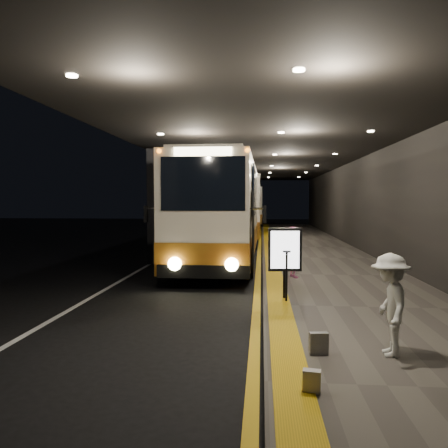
{
  "coord_description": "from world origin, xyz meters",
  "views": [
    {
      "loc": [
        2.46,
        -12.67,
        2.43
      ],
      "look_at": [
        1.28,
        0.96,
        1.7
      ],
      "focal_mm": 35.0,
      "sensor_mm": 36.0,
      "label": 1
    }
  ],
  "objects_px": {
    "coach_second": "(238,210)",
    "coach_third": "(247,208)",
    "passenger_boarding": "(294,252)",
    "bag_plain": "(312,381)",
    "passenger_waiting_white": "(390,305)",
    "coach_main": "(223,215)",
    "bag_polka": "(319,344)",
    "stanchion_post": "(287,277)",
    "info_sign": "(285,251)"
  },
  "relations": [
    {
      "from": "coach_second",
      "to": "coach_third",
      "type": "distance_m",
      "value": 14.45
    },
    {
      "from": "passenger_boarding",
      "to": "bag_plain",
      "type": "xyz_separation_m",
      "value": [
        -0.35,
        -7.89,
        -0.62
      ]
    },
    {
      "from": "coach_second",
      "to": "passenger_waiting_white",
      "type": "xyz_separation_m",
      "value": [
        3.49,
        -22.24,
        -0.93
      ]
    },
    {
      "from": "coach_main",
      "to": "bag_plain",
      "type": "xyz_separation_m",
      "value": [
        2.14,
        -12.25,
        -1.56
      ]
    },
    {
      "from": "coach_second",
      "to": "passenger_waiting_white",
      "type": "bearing_deg",
      "value": -83.4
    },
    {
      "from": "bag_polka",
      "to": "bag_plain",
      "type": "height_order",
      "value": "bag_polka"
    },
    {
      "from": "passenger_waiting_white",
      "to": "coach_third",
      "type": "bearing_deg",
      "value": -169.51
    },
    {
      "from": "coach_main",
      "to": "passenger_waiting_white",
      "type": "bearing_deg",
      "value": -72.06
    },
    {
      "from": "passenger_waiting_white",
      "to": "bag_polka",
      "type": "height_order",
      "value": "passenger_waiting_white"
    },
    {
      "from": "passenger_waiting_white",
      "to": "stanchion_post",
      "type": "relative_size",
      "value": 1.33
    },
    {
      "from": "info_sign",
      "to": "coach_third",
      "type": "bearing_deg",
      "value": 88.34
    },
    {
      "from": "coach_main",
      "to": "stanchion_post",
      "type": "distance_m",
      "value": 7.93
    },
    {
      "from": "bag_plain",
      "to": "stanchion_post",
      "type": "height_order",
      "value": "stanchion_post"
    },
    {
      "from": "coach_second",
      "to": "bag_polka",
      "type": "distance_m",
      "value": 22.5
    },
    {
      "from": "bag_polka",
      "to": "bag_plain",
      "type": "bearing_deg",
      "value": -100.78
    },
    {
      "from": "coach_second",
      "to": "stanchion_post",
      "type": "relative_size",
      "value": 10.77
    },
    {
      "from": "passenger_boarding",
      "to": "passenger_waiting_white",
      "type": "relative_size",
      "value": 1.0
    },
    {
      "from": "coach_third",
      "to": "passenger_boarding",
      "type": "xyz_separation_m",
      "value": [
        2.41,
        -30.17,
        -0.84
      ]
    },
    {
      "from": "coach_third",
      "to": "passenger_waiting_white",
      "type": "bearing_deg",
      "value": -87.8
    },
    {
      "from": "passenger_waiting_white",
      "to": "coach_main",
      "type": "bearing_deg",
      "value": -157.23
    },
    {
      "from": "coach_third",
      "to": "stanchion_post",
      "type": "bearing_deg",
      "value": -89.54
    },
    {
      "from": "coach_second",
      "to": "info_sign",
      "type": "bearing_deg",
      "value": -85.75
    },
    {
      "from": "coach_second",
      "to": "info_sign",
      "type": "xyz_separation_m",
      "value": [
        2.14,
        -18.59,
        -0.58
      ]
    },
    {
      "from": "coach_second",
      "to": "passenger_waiting_white",
      "type": "distance_m",
      "value": 22.54
    },
    {
      "from": "coach_second",
      "to": "info_sign",
      "type": "relative_size",
      "value": 7.43
    },
    {
      "from": "coach_second",
      "to": "stanchion_post",
      "type": "height_order",
      "value": "coach_second"
    },
    {
      "from": "coach_third",
      "to": "info_sign",
      "type": "distance_m",
      "value": 33.11
    },
    {
      "from": "coach_main",
      "to": "coach_third",
      "type": "xyz_separation_m",
      "value": [
        0.09,
        25.81,
        -0.1
      ]
    },
    {
      "from": "coach_main",
      "to": "coach_second",
      "type": "height_order",
      "value": "coach_main"
    },
    {
      "from": "coach_main",
      "to": "passenger_waiting_white",
      "type": "height_order",
      "value": "coach_main"
    },
    {
      "from": "passenger_boarding",
      "to": "info_sign",
      "type": "distance_m",
      "value": 2.92
    },
    {
      "from": "coach_main",
      "to": "passenger_boarding",
      "type": "relative_size",
      "value": 8.17
    },
    {
      "from": "passenger_waiting_white",
      "to": "bag_polka",
      "type": "relative_size",
      "value": 4.56
    },
    {
      "from": "coach_third",
      "to": "passenger_waiting_white",
      "type": "height_order",
      "value": "coach_third"
    },
    {
      "from": "coach_main",
      "to": "passenger_waiting_white",
      "type": "distance_m",
      "value": 11.45
    },
    {
      "from": "bag_polka",
      "to": "stanchion_post",
      "type": "distance_m",
      "value": 3.44
    },
    {
      "from": "info_sign",
      "to": "stanchion_post",
      "type": "height_order",
      "value": "info_sign"
    },
    {
      "from": "bag_plain",
      "to": "info_sign",
      "type": "bearing_deg",
      "value": 90.72
    },
    {
      "from": "passenger_boarding",
      "to": "passenger_waiting_white",
      "type": "xyz_separation_m",
      "value": [
        0.93,
        -6.52,
        -0.0
      ]
    },
    {
      "from": "bag_plain",
      "to": "passenger_waiting_white",
      "type": "bearing_deg",
      "value": 46.66
    },
    {
      "from": "coach_main",
      "to": "coach_second",
      "type": "relative_size",
      "value": 1.01
    },
    {
      "from": "coach_third",
      "to": "bag_polka",
      "type": "distance_m",
      "value": 36.87
    },
    {
      "from": "passenger_waiting_white",
      "to": "coach_second",
      "type": "bearing_deg",
      "value": -165.81
    },
    {
      "from": "passenger_boarding",
      "to": "coach_second",
      "type": "bearing_deg",
      "value": -11.56
    },
    {
      "from": "coach_second",
      "to": "bag_plain",
      "type": "relative_size",
      "value": 46.29
    },
    {
      "from": "passenger_boarding",
      "to": "info_sign",
      "type": "relative_size",
      "value": 0.92
    },
    {
      "from": "coach_main",
      "to": "coach_second",
      "type": "bearing_deg",
      "value": 90.74
    },
    {
      "from": "passenger_boarding",
      "to": "passenger_waiting_white",
      "type": "bearing_deg",
      "value": 167.38
    },
    {
      "from": "coach_main",
      "to": "stanchion_post",
      "type": "height_order",
      "value": "coach_main"
    },
    {
      "from": "bag_plain",
      "to": "info_sign",
      "type": "xyz_separation_m",
      "value": [
        -0.06,
        5.02,
        0.98
      ]
    }
  ]
}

